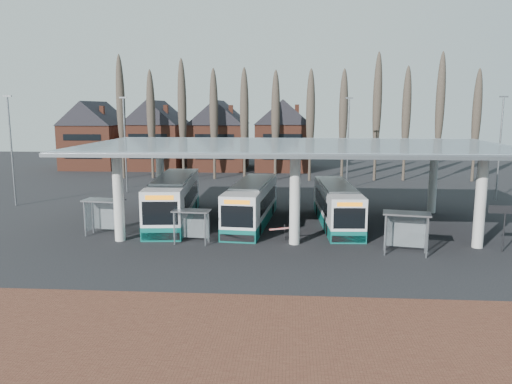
# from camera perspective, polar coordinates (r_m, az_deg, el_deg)

# --- Properties ---
(ground) EXTENTS (140.00, 140.00, 0.00)m
(ground) POSITION_cam_1_polar(r_m,az_deg,el_deg) (31.51, 4.41, -7.14)
(ground) COLOR black
(ground) RESTS_ON ground
(brick_strip) EXTENTS (70.00, 10.00, 0.03)m
(brick_strip) POSITION_cam_1_polar(r_m,az_deg,el_deg) (20.31, 4.58, -16.91)
(brick_strip) COLOR brown
(brick_strip) RESTS_ON ground
(station_canopy) EXTENTS (32.00, 16.00, 6.34)m
(station_canopy) POSITION_cam_1_polar(r_m,az_deg,el_deg) (38.32, 4.47, 4.52)
(station_canopy) COLOR #B8B8B4
(station_canopy) RESTS_ON ground
(poplar_row) EXTENTS (45.10, 1.10, 14.50)m
(poplar_row) POSITION_cam_1_polar(r_m,az_deg,el_deg) (63.17, 4.37, 9.34)
(poplar_row) COLOR #473D33
(poplar_row) RESTS_ON ground
(townhouse_row) EXTENTS (36.80, 10.30, 12.25)m
(townhouse_row) POSITION_cam_1_polar(r_m,az_deg,el_deg) (75.83, -7.77, 7.18)
(townhouse_row) COLOR brown
(townhouse_row) RESTS_ON ground
(lamp_post_a) EXTENTS (0.80, 0.16, 10.17)m
(lamp_post_a) POSITION_cam_1_polar(r_m,az_deg,el_deg) (55.23, -14.74, 5.44)
(lamp_post_a) COLOR slate
(lamp_post_a) RESTS_ON ground
(lamp_post_b) EXTENTS (0.80, 0.16, 10.17)m
(lamp_post_b) POSITION_cam_1_polar(r_m,az_deg,el_deg) (56.64, 10.47, 5.69)
(lamp_post_b) COLOR slate
(lamp_post_b) RESTS_ON ground
(lamp_post_c) EXTENTS (0.80, 0.16, 10.17)m
(lamp_post_c) POSITION_cam_1_polar(r_m,az_deg,el_deg) (54.23, 26.10, 4.70)
(lamp_post_c) COLOR slate
(lamp_post_c) RESTS_ON ground
(lamp_post_d) EXTENTS (0.80, 0.16, 10.17)m
(lamp_post_d) POSITION_cam_1_polar(r_m,az_deg,el_deg) (51.26, -26.16, 4.47)
(lamp_post_d) COLOR slate
(lamp_post_d) RESTS_ON ground
(bus_0) EXTENTS (3.92, 13.19, 3.61)m
(bus_0) POSITION_cam_1_polar(r_m,az_deg,el_deg) (40.84, -9.35, -0.90)
(bus_0) COLOR silver
(bus_0) RESTS_ON ground
(bus_1) EXTENTS (3.58, 12.11, 3.32)m
(bus_1) POSITION_cam_1_polar(r_m,az_deg,el_deg) (39.42, -0.49, -1.35)
(bus_1) COLOR silver
(bus_1) RESTS_ON ground
(bus_2) EXTENTS (3.07, 11.56, 3.18)m
(bus_2) POSITION_cam_1_polar(r_m,az_deg,el_deg) (39.57, 9.22, -1.53)
(bus_2) COLOR silver
(bus_2) RESTS_ON ground
(shelter_0) EXTENTS (2.96, 1.73, 2.61)m
(shelter_0) POSITION_cam_1_polar(r_m,az_deg,el_deg) (37.35, -16.90, -1.87)
(shelter_0) COLOR gray
(shelter_0) RESTS_ON ground
(shelter_1) EXTENTS (2.56, 1.42, 2.30)m
(shelter_1) POSITION_cam_1_polar(r_m,az_deg,el_deg) (33.91, -7.34, -3.06)
(shelter_1) COLOR gray
(shelter_1) RESTS_ON ground
(shelter_2) EXTENTS (3.08, 1.95, 2.66)m
(shelter_2) POSITION_cam_1_polar(r_m,az_deg,el_deg) (32.53, 16.80, -3.47)
(shelter_2) COLOR gray
(shelter_2) RESTS_ON ground
(info_sign_0) EXTENTS (2.03, 0.18, 3.02)m
(info_sign_0) POSITION_cam_1_polar(r_m,az_deg,el_deg) (35.02, 26.61, -2.17)
(info_sign_0) COLOR black
(info_sign_0) RESTS_ON ground
(barrier) EXTENTS (2.03, 1.03, 1.09)m
(barrier) POSITION_cam_1_polar(r_m,az_deg,el_deg) (34.29, 3.27, -4.27)
(barrier) COLOR black
(barrier) RESTS_ON ground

